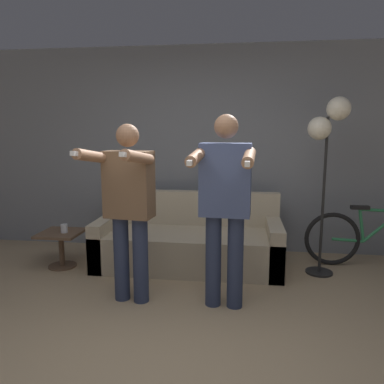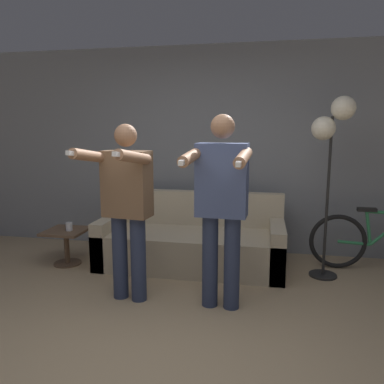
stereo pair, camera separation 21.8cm
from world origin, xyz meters
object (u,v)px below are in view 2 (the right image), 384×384
object	(u,v)px
side_table	(66,239)
cup	(69,226)
cat	(230,187)
person_left	(126,201)
bicycle	(381,242)
couch	(191,243)
floor_lamp	(332,131)
person_right	(221,200)

from	to	relation	value
side_table	cup	distance (m)	0.17
cat	side_table	distance (m)	2.02
person_left	bicycle	bearing A→B (deg)	33.17
side_table	cup	xyz separation A→B (m)	(0.05, -0.02, 0.16)
couch	floor_lamp	world-z (taller)	floor_lamp
cup	floor_lamp	bearing A→B (deg)	4.08
couch	person_left	size ratio (longest dim) A/B	1.30
person_left	cat	distance (m)	1.54
person_right	cup	bearing A→B (deg)	161.91
couch	cup	world-z (taller)	couch
person_left	person_right	size ratio (longest dim) A/B	0.95
person_left	side_table	xyz separation A→B (m)	(-1.04, 0.75, -0.63)
person_right	person_left	bearing A→B (deg)	-176.46
person_left	side_table	world-z (taller)	person_left
cup	cat	bearing A→B (deg)	17.98
floor_lamp	side_table	world-z (taller)	floor_lamp
person_left	cup	bearing A→B (deg)	150.93
cat	person_right	bearing A→B (deg)	-88.12
bicycle	side_table	bearing A→B (deg)	-172.51
bicycle	person_left	bearing A→B (deg)	-154.16
side_table	cup	world-z (taller)	cup
cat	cup	xyz separation A→B (m)	(-1.80, -0.58, -0.43)
person_right	cup	xyz separation A→B (m)	(-1.84, 0.73, -0.51)
floor_lamp	side_table	xyz separation A→B (m)	(-2.91, -0.19, -1.25)
person_right	floor_lamp	world-z (taller)	floor_lamp
couch	bicycle	size ratio (longest dim) A/B	1.36
couch	person_right	distance (m)	1.30
cup	bicycle	bearing A→B (deg)	7.89
couch	person_left	xyz separation A→B (m)	(-0.40, -0.99, 0.67)
person_left	side_table	bearing A→B (deg)	151.75
person_left	person_right	bearing A→B (deg)	7.40
side_table	bicycle	bearing A→B (deg)	7.49
cat	side_table	bearing A→B (deg)	-163.01
floor_lamp	side_table	distance (m)	3.17
floor_lamp	bicycle	bearing A→B (deg)	23.93
floor_lamp	cup	distance (m)	3.06
cat	floor_lamp	xyz separation A→B (m)	(1.06, -0.38, 0.66)
person_right	cat	distance (m)	1.31
couch	person_right	xyz separation A→B (m)	(0.45, -0.99, 0.71)
person_right	cat	world-z (taller)	person_right
person_left	person_right	distance (m)	0.85
floor_lamp	cat	bearing A→B (deg)	160.34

